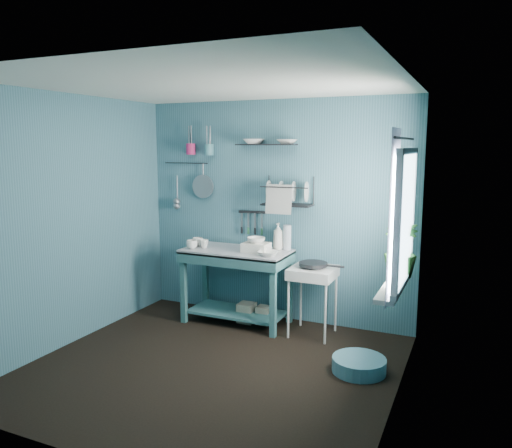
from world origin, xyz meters
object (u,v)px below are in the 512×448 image
at_px(dish_rack, 287,191).
at_px(floor_basin, 359,365).
at_px(work_counter, 237,286).
at_px(utensil_cup_magenta, 191,149).
at_px(frying_pan, 313,264).
at_px(utensil_cup_teal, 209,150).
at_px(mug_mid, 204,244).
at_px(colander, 203,186).
at_px(mug_left, 192,244).
at_px(hotplate_stand, 313,301).
at_px(wash_tub, 256,247).
at_px(storage_tin_small, 264,315).
at_px(potted_plant, 400,249).
at_px(mug_right, 198,242).
at_px(soap_bottle, 278,236).
at_px(water_bottle, 287,237).
at_px(storage_tin_large, 247,313).

height_order(dish_rack, floor_basin, dish_rack).
height_order(work_counter, utensil_cup_magenta, utensil_cup_magenta).
height_order(frying_pan, utensil_cup_teal, utensil_cup_teal).
distance_m(mug_mid, colander, 0.75).
height_order(mug_left, hotplate_stand, mug_left).
distance_m(wash_tub, storage_tin_small, 0.80).
xyz_separation_m(dish_rack, potted_plant, (1.31, -0.63, -0.42)).
xyz_separation_m(mug_right, dish_rack, (1.02, 0.23, 0.61)).
height_order(work_counter, soap_bottle, soap_bottle).
bearing_deg(water_bottle, storage_tin_large, -157.96).
bearing_deg(soap_bottle, colander, 174.01).
xyz_separation_m(mug_left, soap_bottle, (0.90, 0.36, 0.10)).
bearing_deg(hotplate_stand, mug_left, -177.31).
distance_m(mug_left, utensil_cup_magenta, 1.17).
relative_size(mug_mid, potted_plant, 0.20).
bearing_deg(frying_pan, dish_rack, 148.50).
bearing_deg(storage_tin_large, soap_bottle, 25.11).
xyz_separation_m(colander, floor_basin, (2.15, -1.00, -1.44)).
distance_m(soap_bottle, storage_tin_large, 0.95).
distance_m(soap_bottle, water_bottle, 0.10).
xyz_separation_m(mug_mid, frying_pan, (1.28, 0.05, -0.12)).
bearing_deg(mug_mid, mug_left, -135.00).
bearing_deg(storage_tin_small, utensil_cup_teal, 166.05).
bearing_deg(work_counter, potted_plant, -0.55).
xyz_separation_m(hotplate_stand, storage_tin_large, (-0.80, 0.06, -0.26)).
xyz_separation_m(mug_mid, soap_bottle, (0.80, 0.26, 0.10)).
distance_m(dish_rack, potted_plant, 1.51).
xyz_separation_m(mug_mid, wash_tub, (0.63, 0.04, 0.00)).
relative_size(soap_bottle, water_bottle, 1.07).
xyz_separation_m(mug_mid, potted_plant, (2.21, -0.35, 0.19)).
distance_m(colander, potted_plant, 2.56).
bearing_deg(frying_pan, mug_right, 179.66).
xyz_separation_m(mug_left, utensil_cup_teal, (-0.01, 0.44, 1.05)).
height_order(water_bottle, utensil_cup_teal, utensil_cup_teal).
xyz_separation_m(mug_left, hotplate_stand, (1.38, 0.15, -0.53)).
relative_size(dish_rack, storage_tin_small, 2.75).
height_order(colander, floor_basin, colander).
bearing_deg(wash_tub, colander, 158.88).
bearing_deg(storage_tin_small, mug_mid, -168.37).
relative_size(utensil_cup_teal, storage_tin_large, 0.59).
bearing_deg(colander, wash_tub, -21.12).
distance_m(water_bottle, utensil_cup_teal, 1.40).
relative_size(utensil_cup_teal, floor_basin, 0.27).
xyz_separation_m(frying_pan, colander, (-1.49, 0.31, 0.74)).
relative_size(work_counter, utensil_cup_magenta, 9.17).
xyz_separation_m(hotplate_stand, floor_basin, (0.66, -0.69, -0.30)).
bearing_deg(mug_right, utensil_cup_magenta, 130.59).
bearing_deg(mug_right, potted_plant, -9.91).
xyz_separation_m(mug_mid, storage_tin_large, (0.48, 0.11, -0.78)).
relative_size(utensil_cup_teal, storage_tin_small, 0.65).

